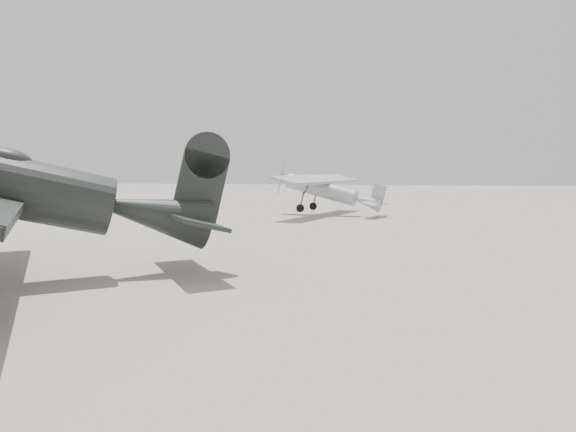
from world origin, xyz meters
name	(u,v)px	position (x,y,z in m)	size (l,w,h in m)	color
ground	(206,284)	(0.00, 0.00, 0.00)	(160.00, 160.00, 0.00)	gray
lowwing_monoplane	(31,192)	(-4.47, -0.51, 2.30)	(10.92, 12.44, 4.35)	black
highwing_monoplane	(326,187)	(0.57, 20.90, 1.73)	(6.99, 9.74, 2.77)	#AEB1B4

